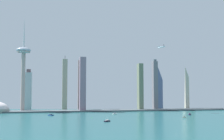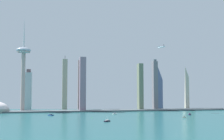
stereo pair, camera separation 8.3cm
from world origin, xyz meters
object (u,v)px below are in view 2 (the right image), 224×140
at_px(skyscraper_1, 83,84).
at_px(skyscraper_2, 28,91).
at_px(observation_tower, 23,62).
at_px(boat_0, 51,115).
at_px(boat_6, 190,114).
at_px(skyscraper_3, 65,84).
at_px(skyscraper_4, 82,85).
at_px(skyscraper_5, 160,83).
at_px(boat_5, 184,117).
at_px(skyscraper_8, 155,85).
at_px(boat_1, 107,121).
at_px(skyscraper_0, 140,87).
at_px(skyscraper_6, 190,86).
at_px(boat_2, 115,114).
at_px(skyscraper_7, 186,86).
at_px(channel_buoy_0, 92,118).
at_px(airplane, 161,47).

xyz_separation_m(skyscraper_1, skyscraper_2, (-168.31, 107.76, -19.20)).
bearing_deg(skyscraper_1, observation_tower, 170.01).
relative_size(boat_0, boat_6, 1.10).
xyz_separation_m(skyscraper_3, skyscraper_4, (56.30, -0.07, -1.17)).
height_order(observation_tower, skyscraper_3, observation_tower).
relative_size(skyscraper_5, boat_5, 18.54).
height_order(skyscraper_3, skyscraper_8, skyscraper_3).
relative_size(skyscraper_8, boat_6, 9.99).
height_order(skyscraper_1, boat_1, skyscraper_1).
bearing_deg(skyscraper_5, boat_0, -151.70).
bearing_deg(skyscraper_0, boat_5, -85.31).
distance_m(skyscraper_6, boat_2, 392.67).
distance_m(observation_tower, skyscraper_7, 548.67).
height_order(skyscraper_2, boat_6, skyscraper_2).
distance_m(skyscraper_1, channel_buoy_0, 230.89).
xyz_separation_m(boat_1, airplane, (211.48, 240.03, 193.53)).
bearing_deg(skyscraper_2, boat_2, -43.18).
relative_size(skyscraper_5, boat_1, 12.58).
distance_m(skyscraper_0, skyscraper_2, 368.39).
distance_m(boat_2, boat_6, 196.88).
distance_m(skyscraper_8, channel_buoy_0, 355.49).
bearing_deg(boat_2, skyscraper_6, -3.04).
distance_m(boat_5, boat_6, 88.86).
xyz_separation_m(skyscraper_7, airplane, (-134.42, -117.01, 116.17)).
bearing_deg(observation_tower, channel_buoy_0, -54.18).
distance_m(skyscraper_6, skyscraper_8, 164.71).
height_order(skyscraper_0, boat_6, skyscraper_0).
bearing_deg(skyscraper_3, boat_2, -59.92).
height_order(skyscraper_1, skyscraper_7, skyscraper_1).
bearing_deg(skyscraper_3, skyscraper_2, 173.89).
bearing_deg(observation_tower, boat_6, -25.70).
xyz_separation_m(skyscraper_1, boat_1, (19.27, -303.15, -81.45)).
bearing_deg(skyscraper_8, skyscraper_1, -172.90).
bearing_deg(skyscraper_6, skyscraper_2, 177.85).
bearing_deg(skyscraper_5, channel_buoy_0, -134.16).
distance_m(boat_2, channel_buoy_0, 121.35).
relative_size(skyscraper_1, boat_6, 9.89).
xyz_separation_m(observation_tower, skyscraper_6, (576.68, 55.08, -67.86)).
height_order(skyscraper_8, airplane, airplane).
height_order(skyscraper_5, boat_0, skyscraper_5).
bearing_deg(skyscraper_0, airplane, -62.98).
height_order(skyscraper_3, boat_0, skyscraper_3).
relative_size(skyscraper_0, skyscraper_5, 0.81).
bearing_deg(observation_tower, boat_2, -30.90).
xyz_separation_m(observation_tower, boat_1, (197.67, -334.59, -148.61)).
xyz_separation_m(skyscraper_1, skyscraper_3, (-50.37, 95.13, 1.46)).
bearing_deg(skyscraper_7, skyscraper_2, 174.23).
bearing_deg(skyscraper_4, observation_tower, -160.96).
distance_m(observation_tower, boat_6, 510.09).
bearing_deg(observation_tower, boat_0, -62.33).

